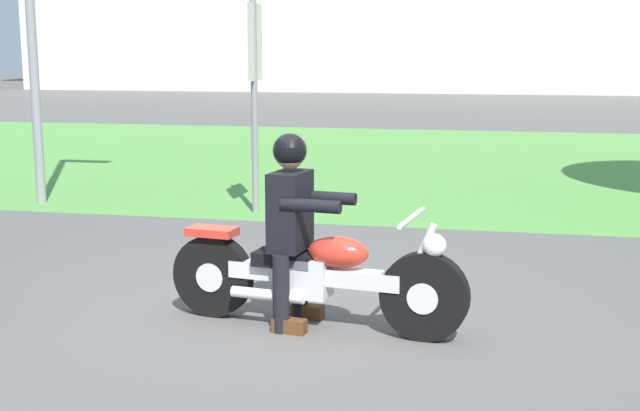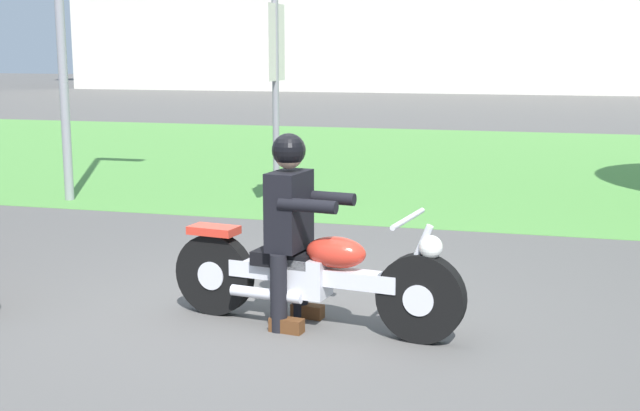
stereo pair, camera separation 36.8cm
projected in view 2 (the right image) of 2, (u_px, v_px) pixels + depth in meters
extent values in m
plane|color=#565451|center=(259.00, 324.00, 6.13)|extent=(120.00, 120.00, 0.00)
cube|color=#549342|center=(438.00, 160.00, 15.25)|extent=(60.00, 12.00, 0.01)
cylinder|color=black|center=(421.00, 298.00, 5.70)|extent=(0.62, 0.20, 0.61)
cylinder|color=silver|center=(421.00, 298.00, 5.70)|extent=(0.23, 0.17, 0.21)
cylinder|color=black|center=(215.00, 274.00, 6.32)|extent=(0.62, 0.20, 0.61)
cylinder|color=silver|center=(215.00, 274.00, 6.32)|extent=(0.23, 0.17, 0.21)
cube|color=silver|center=(312.00, 275.00, 5.99)|extent=(1.29, 0.31, 0.12)
cube|color=silver|center=(306.00, 277.00, 6.02)|extent=(0.35, 0.28, 0.28)
ellipsoid|color=red|center=(336.00, 252.00, 5.89)|extent=(0.47, 0.30, 0.22)
cube|color=black|center=(284.00, 258.00, 6.06)|extent=(0.47, 0.30, 0.10)
cube|color=red|center=(214.00, 230.00, 6.26)|extent=(0.38, 0.25, 0.06)
cylinder|color=silver|center=(414.00, 262.00, 5.67)|extent=(0.26, 0.08, 0.53)
cylinder|color=silver|center=(408.00, 219.00, 5.64)|extent=(0.12, 0.66, 0.04)
sphere|color=white|center=(431.00, 247.00, 5.61)|extent=(0.16, 0.16, 0.16)
cylinder|color=silver|center=(266.00, 294.00, 6.01)|extent=(0.56, 0.15, 0.08)
cylinder|color=black|center=(300.00, 280.00, 6.25)|extent=(0.12, 0.12, 0.56)
cube|color=#593319|center=(308.00, 311.00, 6.26)|extent=(0.25, 0.13, 0.10)
cylinder|color=black|center=(279.00, 293.00, 5.92)|extent=(0.12, 0.12, 0.56)
cube|color=#593319|center=(287.00, 325.00, 5.94)|extent=(0.25, 0.13, 0.10)
cube|color=black|center=(289.00, 210.00, 5.98)|extent=(0.27, 0.41, 0.56)
cylinder|color=black|center=(327.00, 198.00, 6.04)|extent=(0.43, 0.15, 0.09)
cylinder|color=black|center=(308.00, 206.00, 5.73)|extent=(0.43, 0.15, 0.09)
sphere|color=#D8A884|center=(289.00, 154.00, 5.91)|extent=(0.20, 0.20, 0.20)
sphere|color=black|center=(289.00, 150.00, 5.91)|extent=(0.24, 0.24, 0.24)
cylinder|color=gray|center=(276.00, 106.00, 10.13)|extent=(0.08, 0.08, 2.60)
cube|color=silver|center=(275.00, 42.00, 10.00)|extent=(0.04, 0.60, 0.90)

